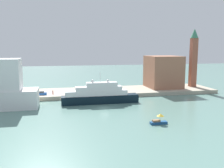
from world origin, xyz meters
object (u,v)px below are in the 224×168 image
at_px(small_motorboat, 159,120).
at_px(parked_car, 41,93).
at_px(person_figure, 53,92).
at_px(large_yacht, 99,95).
at_px(mooring_bollard, 102,93).
at_px(bell_tower, 193,56).
at_px(work_barge, 31,103).
at_px(harbor_building, 163,72).

xyz_separation_m(small_motorboat, parked_car, (-33.39, 41.13, 1.05)).
bearing_deg(person_figure, large_yacht, -38.35).
bearing_deg(mooring_bollard, small_motorboat, -76.64).
bearing_deg(small_motorboat, bell_tower, 51.94).
height_order(small_motorboat, work_barge, small_motorboat).
height_order(work_barge, bell_tower, bell_tower).
height_order(work_barge, harbor_building, harbor_building).
relative_size(work_barge, person_figure, 3.06).
bearing_deg(small_motorboat, person_figure, 124.69).
bearing_deg(mooring_bollard, parked_car, 172.18).
xyz_separation_m(parked_car, mooring_bollard, (24.41, -3.35, -0.23)).
xyz_separation_m(large_yacht, mooring_bollard, (2.81, 9.61, -1.19)).
distance_m(work_barge, bell_tower, 77.77).
relative_size(small_motorboat, bell_tower, 0.17).
height_order(work_barge, person_figure, person_figure).
bearing_deg(person_figure, work_barge, -126.43).
xyz_separation_m(work_barge, person_figure, (7.68, 10.41, 1.90)).
distance_m(small_motorboat, harbor_building, 54.45).
height_order(large_yacht, person_figure, large_yacht).
bearing_deg(large_yacht, parked_car, 149.04).
height_order(work_barge, mooring_bollard, mooring_bollard).
relative_size(harbor_building, parked_car, 3.72).
xyz_separation_m(large_yacht, person_figure, (-17.06, 13.50, -0.77)).
xyz_separation_m(small_motorboat, harbor_building, (22.57, 48.91, 7.93)).
distance_m(bell_tower, parked_car, 72.83).
bearing_deg(mooring_bollard, work_barge, -166.69).
bearing_deg(large_yacht, mooring_bollard, 73.73).
bearing_deg(bell_tower, small_motorboat, -128.06).
bearing_deg(work_barge, mooring_bollard, 13.31).
bearing_deg(work_barge, small_motorboat, -40.56).
height_order(small_motorboat, person_figure, person_figure).
bearing_deg(parked_car, small_motorboat, -50.94).
bearing_deg(mooring_bollard, large_yacht, -106.27).
xyz_separation_m(harbor_building, person_figure, (-51.42, -7.24, -6.70)).
xyz_separation_m(small_motorboat, person_figure, (-28.84, 41.67, 1.23)).
xyz_separation_m(person_figure, mooring_bollard, (19.87, -3.89, -0.41)).
distance_m(harbor_building, person_figure, 52.36).
height_order(large_yacht, bell_tower, bell_tower).
relative_size(harbor_building, person_figure, 9.00).
xyz_separation_m(work_barge, mooring_bollard, (27.55, 6.52, 1.49)).
xyz_separation_m(large_yacht, small_motorboat, (11.78, -28.17, -2.01)).
relative_size(large_yacht, person_figure, 16.76).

